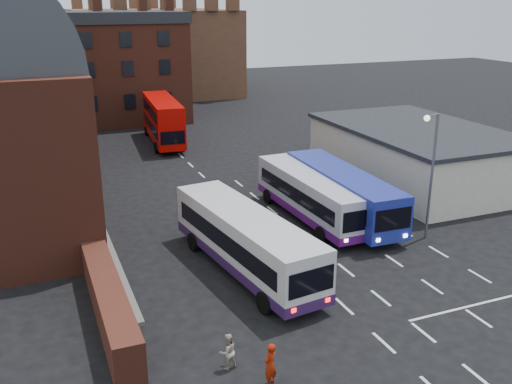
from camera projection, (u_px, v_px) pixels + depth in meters
name	position (u px, v px, depth m)	size (l,w,h in m)	color
ground	(336.00, 298.00, 27.08)	(180.00, 180.00, 0.00)	black
forecourt_wall	(109.00, 303.00, 24.89)	(1.20, 10.00, 1.80)	#602B1E
cream_building	(416.00, 154.00, 44.03)	(10.40, 16.40, 4.25)	beige
brick_terrace	(84.00, 74.00, 63.47)	(22.00, 10.00, 11.00)	brown
castle_keep	(151.00, 52.00, 85.14)	(22.00, 22.00, 12.00)	brown
bus_white_outbound	(246.00, 238.00, 29.21)	(4.17, 11.90, 3.18)	silver
bus_white_inbound	(311.00, 193.00, 36.24)	(2.99, 11.01, 2.99)	silver
bus_blue	(342.00, 191.00, 36.48)	(3.10, 11.54, 3.13)	navy
bus_red_double	(163.00, 120.00, 55.36)	(3.43, 11.07, 4.36)	#CA0702
street_lamp	(431.00, 165.00, 32.30)	(1.43, 0.79, 7.57)	slate
pedestrian_red	(270.00, 365.00, 20.75)	(0.63, 0.41, 1.73)	#921A06
pedestrian_beige	(228.00, 351.00, 21.75)	(0.72, 0.56, 1.47)	#B2A591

